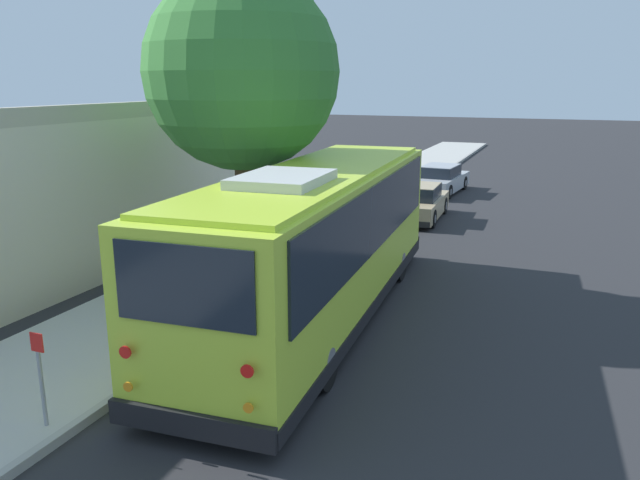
% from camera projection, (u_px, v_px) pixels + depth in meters
% --- Properties ---
extents(ground_plane, '(160.00, 160.00, 0.00)m').
position_uv_depth(ground_plane, '(317.00, 315.00, 13.72)').
color(ground_plane, '#28282B').
extents(sidewalk_slab, '(80.00, 3.39, 0.15)m').
position_uv_depth(sidewalk_slab, '(189.00, 293.00, 14.89)').
color(sidewalk_slab, '#B2AFA8').
rests_on(sidewalk_slab, ground).
extents(curb_strip, '(80.00, 0.14, 0.15)m').
position_uv_depth(curb_strip, '(255.00, 303.00, 14.26)').
color(curb_strip, '#9D9A94').
rests_on(curb_strip, ground).
extents(shuttle_bus, '(11.10, 3.36, 3.41)m').
position_uv_depth(shuttle_bus, '(317.00, 236.00, 13.12)').
color(shuttle_bus, '#BCDB38').
rests_on(shuttle_bus, ground).
extents(parked_sedan_tan, '(4.20, 1.88, 1.31)m').
position_uv_depth(parked_sedan_tan, '(418.00, 203.00, 23.13)').
color(parked_sedan_tan, tan).
rests_on(parked_sedan_tan, ground).
extents(parked_sedan_silver, '(4.61, 2.00, 1.29)m').
position_uv_depth(parked_sedan_silver, '(440.00, 180.00, 28.62)').
color(parked_sedan_silver, '#A8AAAF').
rests_on(parked_sedan_silver, ground).
extents(street_tree, '(4.76, 4.76, 8.16)m').
position_uv_depth(street_tree, '(244.00, 58.00, 15.05)').
color(street_tree, brown).
rests_on(street_tree, sidewalk_slab).
extents(sign_post_near, '(0.06, 0.22, 1.43)m').
position_uv_depth(sign_post_near, '(41.00, 378.00, 8.87)').
color(sign_post_near, gray).
rests_on(sign_post_near, sidewalk_slab).
extents(sign_post_far, '(0.06, 0.22, 1.64)m').
position_uv_depth(sign_post_far, '(136.00, 320.00, 10.76)').
color(sign_post_far, gray).
rests_on(sign_post_far, sidewalk_slab).
extents(fire_hydrant, '(0.22, 0.22, 0.81)m').
position_uv_depth(fire_hydrant, '(340.00, 218.00, 20.91)').
color(fire_hydrant, red).
rests_on(fire_hydrant, sidewalk_slab).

